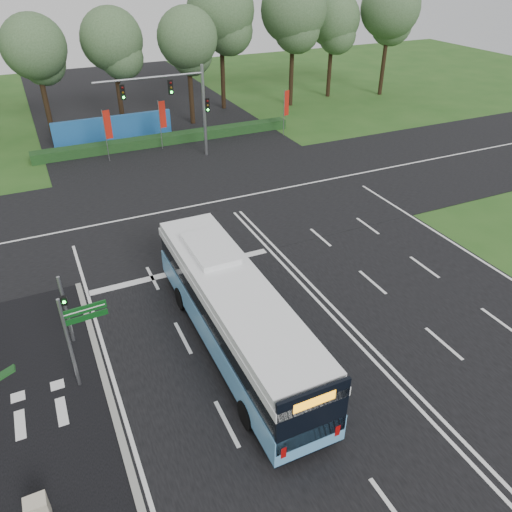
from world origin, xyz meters
The scene contains 16 objects.
ground centered at (0.00, 0.00, 0.00)m, with size 120.00×120.00×0.00m, color #26511B.
road_main centered at (0.00, 0.00, 0.02)m, with size 20.00×120.00×0.04m, color black.
road_cross centered at (0.00, 12.00, 0.03)m, with size 120.00×14.00×0.05m, color black.
bike_path centered at (-12.50, -3.00, 0.03)m, with size 5.00×18.00×0.06m, color black.
kerb_strip centered at (-10.10, -3.00, 0.06)m, with size 0.25×18.00×0.12m, color gray.
city_bus centered at (-4.76, -1.42, 1.79)m, with size 2.71×12.37×3.55m.
pedestrian_signal centered at (-10.87, 1.75, 1.81)m, with size 0.28×0.41×3.32m.
street_sign centered at (-10.67, -0.89, 2.58)m, with size 1.60×0.19×4.11m.
utility_cabinet centered at (-12.82, -5.98, 0.52)m, with size 0.62×0.52×1.04m, color beige.
banner_flag_left centered at (-5.16, 22.43, 2.66)m, with size 0.59×0.15×4.05m.
banner_flag_mid centered at (-0.62, 23.40, 2.63)m, with size 0.59×0.12×4.00m.
banner_flag_right centered at (10.09, 22.28, 2.62)m, with size 0.57×0.22×3.98m.
traffic_light_gantry centered at (0.21, 20.50, 4.66)m, with size 8.41×0.28×7.00m.
hedge centered at (0.00, 24.50, 0.40)m, with size 22.00×1.20×0.80m, color #133417.
blue_hoarding centered at (-4.00, 27.00, 1.10)m, with size 10.00×0.30×2.20m, color #1C5699.
eucalyptus_row centered at (5.20, 31.41, 8.32)m, with size 54.41×9.46×12.41m.
Camera 1 is at (-10.64, -16.12, 14.30)m, focal length 35.00 mm.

